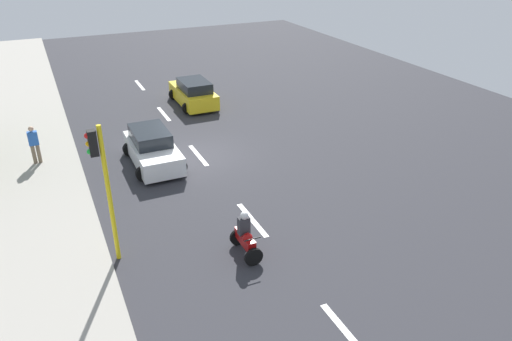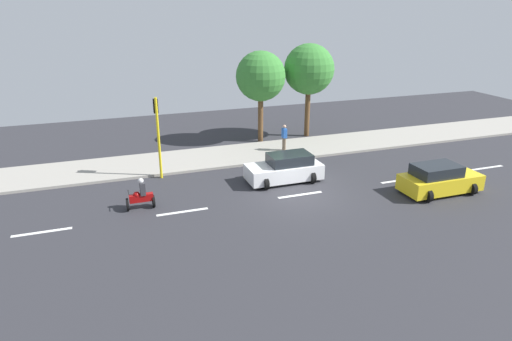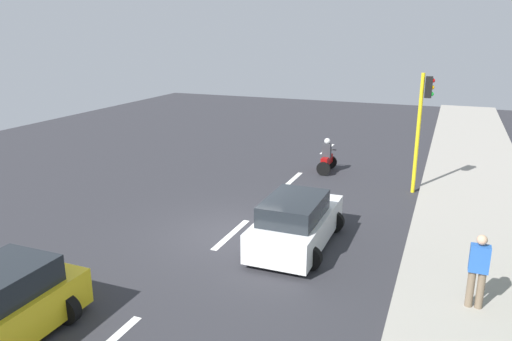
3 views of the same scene
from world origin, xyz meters
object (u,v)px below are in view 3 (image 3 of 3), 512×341
pedestrian_near_signal (478,269)px  traffic_light_corner (422,117)px  motorcycle (327,158)px  car_white (296,223)px

pedestrian_near_signal → traffic_light_corner: (-1.84, 8.17, 1.87)m
motorcycle → traffic_light_corner: traffic_light_corner is taller
traffic_light_corner → car_white: bearing=-114.0°
traffic_light_corner → pedestrian_near_signal: bearing=-77.3°
car_white → motorcycle: motorcycle is taller
motorcycle → pedestrian_near_signal: 11.19m
motorcycle → traffic_light_corner: 4.70m
motorcycle → traffic_light_corner: (3.83, -1.47, 2.29)m
car_white → pedestrian_near_signal: (4.64, -1.88, 0.35)m
pedestrian_near_signal → traffic_light_corner: size_ratio=0.38×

